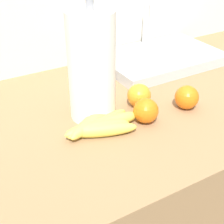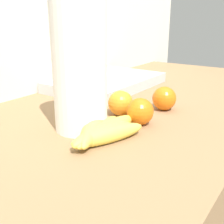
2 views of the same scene
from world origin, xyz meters
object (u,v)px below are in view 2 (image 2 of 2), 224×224
at_px(orange_back_right, 165,98).
at_px(paper_towel_roll, 80,69).
at_px(orange_back_left, 121,103).
at_px(sink_basin, 107,82).
at_px(banana_bunch, 101,132).
at_px(orange_front, 140,111).

height_order(orange_back_right, paper_towel_roll, paper_towel_roll).
distance_m(orange_back_left, sink_basin, 0.34).
height_order(banana_bunch, orange_back_left, orange_back_left).
height_order(banana_bunch, orange_back_right, orange_back_right).
bearing_deg(orange_back_right, paper_towel_roll, 158.32).
height_order(orange_back_left, orange_front, same).
distance_m(banana_bunch, orange_back_right, 0.28).
relative_size(paper_towel_roll, sink_basin, 0.74).
bearing_deg(banana_bunch, sink_basin, 34.11).
bearing_deg(orange_back_left, sink_basin, 42.22).
bearing_deg(orange_front, banana_bunch, 169.22).
bearing_deg(orange_back_left, orange_back_right, -34.05).
distance_m(banana_bunch, sink_basin, 0.50).
xyz_separation_m(orange_back_right, sink_basin, (0.13, 0.30, -0.01)).
bearing_deg(orange_front, sink_basin, 47.33).
relative_size(orange_back_left, sink_basin, 0.16).
relative_size(orange_back_left, orange_back_right, 1.00).
bearing_deg(orange_back_right, sink_basin, 66.29).
relative_size(banana_bunch, orange_back_right, 3.11).
bearing_deg(banana_bunch, orange_back_left, 18.19).
relative_size(banana_bunch, sink_basin, 0.49).
xyz_separation_m(orange_back_right, paper_towel_roll, (-0.25, 0.10, 0.11)).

